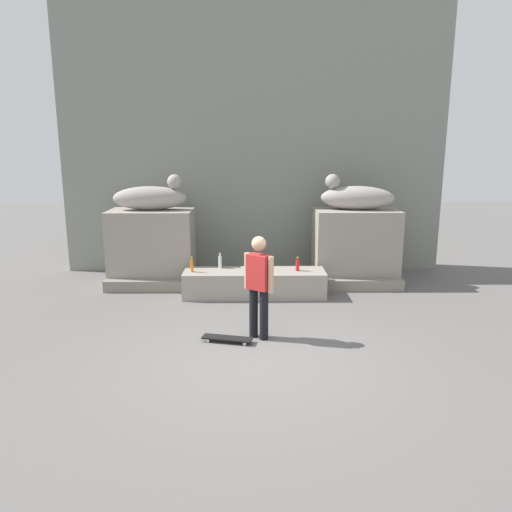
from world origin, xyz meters
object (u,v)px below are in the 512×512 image
at_px(statue_reclining_left, 152,197).
at_px(skateboard, 227,338).
at_px(skater, 259,283).
at_px(statue_reclining_right, 356,197).
at_px(bottle_red, 298,265).
at_px(bottle_clear, 220,262).
at_px(bottle_orange, 192,266).

xyz_separation_m(statue_reclining_left, skateboard, (1.79, -3.50, -1.88)).
bearing_deg(skater, skateboard, -125.52).
bearing_deg(statue_reclining_right, skateboard, 60.32).
xyz_separation_m(statue_reclining_right, skater, (-2.19, -3.33, -1.02)).
relative_size(skateboard, bottle_red, 2.87).
bearing_deg(skateboard, skater, 32.70).
distance_m(statue_reclining_left, statue_reclining_right, 4.49).
relative_size(skater, bottle_clear, 5.18).
bearing_deg(bottle_orange, statue_reclining_left, 131.40).
height_order(skater, skateboard, skater).
bearing_deg(bottle_clear, skater, -73.27).
distance_m(bottle_orange, bottle_red, 2.16).
bearing_deg(skateboard, statue_reclining_left, 130.53).
relative_size(statue_reclining_right, bottle_orange, 5.30).
bearing_deg(statue_reclining_right, skater, 64.51).
xyz_separation_m(statue_reclining_left, bottle_clear, (1.53, -0.78, -1.27)).
bearing_deg(skater, statue_reclining_left, 159.79).
bearing_deg(bottle_red, skater, -110.08).
height_order(statue_reclining_right, skater, statue_reclining_right).
distance_m(bottle_orange, bottle_clear, 0.64).
bearing_deg(skater, bottle_orange, 155.89).
relative_size(skater, bottle_red, 5.81).
xyz_separation_m(skater, bottle_clear, (-0.76, 2.54, -0.26)).
relative_size(statue_reclining_right, skateboard, 2.02).
distance_m(skater, bottle_red, 2.46).
xyz_separation_m(skateboard, bottle_clear, (-0.26, 2.72, 0.60)).
height_order(bottle_orange, bottle_clear, bottle_clear).
relative_size(skateboard, bottle_orange, 2.63).
xyz_separation_m(bottle_orange, bottle_clear, (0.55, 0.32, 0.00)).
relative_size(statue_reclining_left, statue_reclining_right, 0.98).
distance_m(statue_reclining_left, skateboard, 4.36).
relative_size(bottle_orange, bottle_clear, 0.97).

